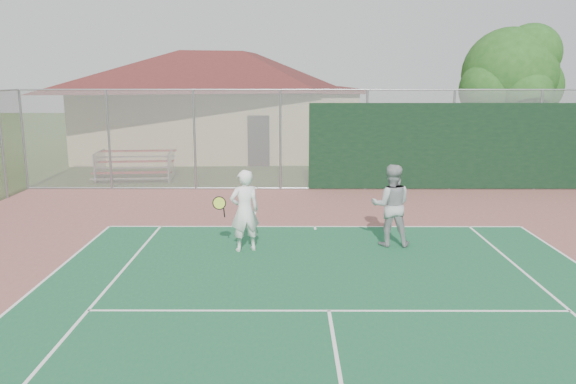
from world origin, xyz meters
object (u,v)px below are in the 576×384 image
object	(u,v)px
tree	(512,78)
player_grey_back	(391,206)
bleachers	(135,165)
clubhouse	(221,93)
player_white_front	(244,211)

from	to	relation	value
tree	player_grey_back	world-z (taller)	tree
bleachers	player_grey_back	xyz separation A→B (m)	(8.40, -8.77, 0.39)
clubhouse	bleachers	world-z (taller)	clubhouse
clubhouse	player_grey_back	size ratio (longest dim) A/B	7.58
player_white_front	bleachers	bearing A→B (deg)	-83.26
player_white_front	player_grey_back	distance (m)	3.43
tree	player_grey_back	bearing A→B (deg)	-123.76
player_grey_back	tree	bearing A→B (deg)	-118.55
clubhouse	tree	xyz separation A→B (m)	(12.08, -7.14, 0.77)
clubhouse	player_white_front	size ratio (longest dim) A/B	7.78
clubhouse	bleachers	distance (m)	8.38
player_white_front	player_grey_back	size ratio (longest dim) A/B	0.97
clubhouse	tree	bearing A→B (deg)	-33.09
player_white_front	player_grey_back	bearing A→B (deg)	165.74
tree	player_grey_back	distance (m)	11.47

